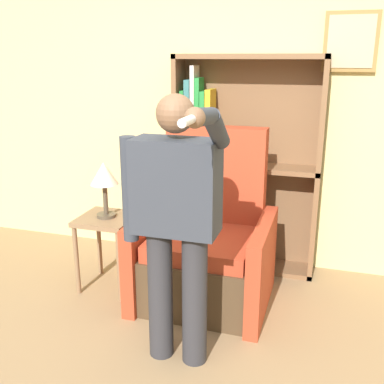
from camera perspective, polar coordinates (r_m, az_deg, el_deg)
name	(u,v)px	position (r m, az deg, el deg)	size (l,w,h in m)	color
wall_back	(239,104)	(3.91, 6.04, 10.99)	(8.00, 0.11, 2.80)	#DBCC84
bookcase	(229,169)	(3.86, 4.70, 2.93)	(1.22, 0.28, 1.82)	brown
armchair	(207,249)	(3.44, 1.86, -7.20)	(0.97, 0.86, 1.29)	#4C3823
person_standing	(176,216)	(2.53, -2.10, -3.10)	(0.63, 0.78, 1.61)	#2D2D33
side_table	(107,230)	(3.61, -10.71, -4.78)	(0.42, 0.42, 0.60)	#846647
table_lamp	(104,177)	(3.47, -11.10, 1.89)	(0.21, 0.21, 0.44)	#4C4233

